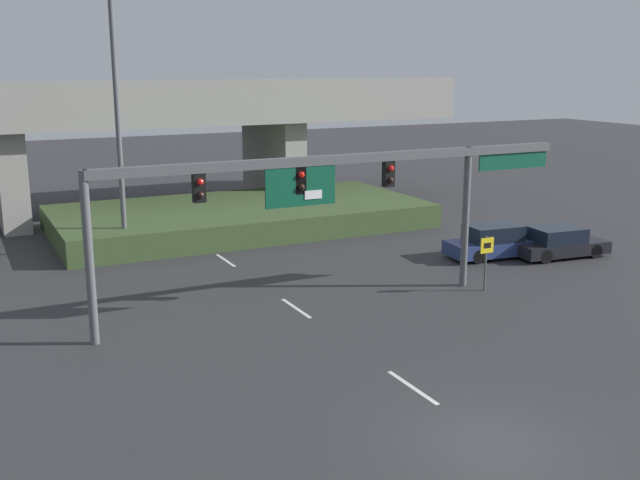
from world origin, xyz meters
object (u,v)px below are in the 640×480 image
at_px(signal_gantry, 336,182).
at_px(parked_sedan_mid_right, 558,243).
at_px(highway_light_pole_near, 113,46).
at_px(speed_limit_sign, 486,255).
at_px(parked_sedan_near_right, 495,242).

xyz_separation_m(signal_gantry, parked_sedan_mid_right, (12.43, 1.82, -3.92)).
bearing_deg(highway_light_pole_near, parked_sedan_mid_right, -27.76).
height_order(signal_gantry, highway_light_pole_near, highway_light_pole_near).
xyz_separation_m(highway_light_pole_near, parked_sedan_mid_right, (17.61, -9.27, -8.71)).
distance_m(speed_limit_sign, parked_sedan_near_right, 5.56).
distance_m(parked_sedan_near_right, parked_sedan_mid_right, 2.90).
relative_size(signal_gantry, speed_limit_sign, 8.46).
relative_size(highway_light_pole_near, parked_sedan_near_right, 3.74).
bearing_deg(parked_sedan_mid_right, signal_gantry, -165.79).
distance_m(speed_limit_sign, parked_sedan_mid_right, 7.01).
height_order(signal_gantry, speed_limit_sign, signal_gantry).
height_order(speed_limit_sign, highway_light_pole_near, highway_light_pole_near).
relative_size(parked_sedan_near_right, parked_sedan_mid_right, 1.05).
bearing_deg(speed_limit_sign, parked_sedan_mid_right, 23.45).
bearing_deg(highway_light_pole_near, signal_gantry, -64.94).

